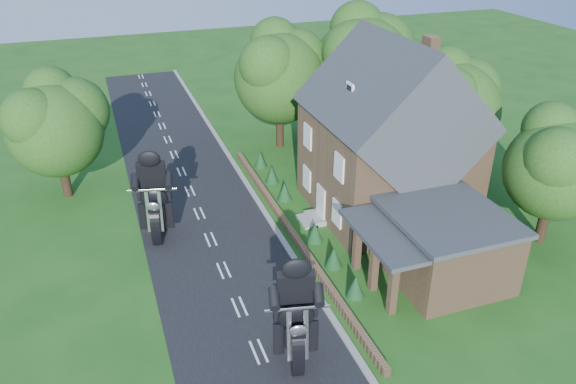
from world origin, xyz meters
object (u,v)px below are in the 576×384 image
object	(u,v)px
garden_wall	(291,232)
motorcycle_lead	(295,348)
annex	(441,244)
motorcycle_follow	(158,225)
house	(389,141)

from	to	relation	value
garden_wall	motorcycle_lead	distance (m)	9.56
annex	motorcycle_lead	bearing A→B (deg)	-159.54
annex	motorcycle_lead	xyz separation A→B (m)	(-8.65, -3.23, -1.00)
motorcycle_lead	motorcycle_follow	size ratio (longest dim) A/B	0.97
annex	motorcycle_lead	distance (m)	9.29
motorcycle_lead	house	bearing A→B (deg)	-120.51
garden_wall	house	bearing A→B (deg)	9.17
garden_wall	motorcycle_follow	size ratio (longest dim) A/B	13.04
house	motorcycle_lead	xyz separation A→B (m)	(-9.28, -10.03, -3.58)
house	motorcycle_follow	world-z (taller)	house
garden_wall	annex	distance (m)	8.19
annex	motorcycle_lead	size ratio (longest dim) A/B	4.29
annex	motorcycle_lead	world-z (taller)	annex
house	annex	size ratio (longest dim) A/B	1.45
garden_wall	house	world-z (taller)	house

